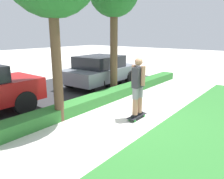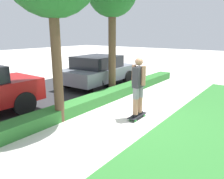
% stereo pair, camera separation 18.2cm
% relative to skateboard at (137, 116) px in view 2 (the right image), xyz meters
% --- Properties ---
extents(ground_plane, '(60.00, 60.00, 0.00)m').
position_rel_skateboard_xyz_m(ground_plane, '(-0.18, 0.28, -0.08)').
color(ground_plane, beige).
extents(street_asphalt, '(12.91, 5.00, 0.01)m').
position_rel_skateboard_xyz_m(street_asphalt, '(-0.18, 4.48, -0.08)').
color(street_asphalt, '#2D2D30').
rests_on(street_asphalt, ground_plane).
extents(hedge_row, '(12.91, 0.60, 0.36)m').
position_rel_skateboard_xyz_m(hedge_row, '(-0.18, 1.88, 0.10)').
color(hedge_row, '#2D702D').
rests_on(hedge_row, ground_plane).
extents(skateboard, '(0.77, 0.24, 0.10)m').
position_rel_skateboard_xyz_m(skateboard, '(0.00, 0.00, 0.00)').
color(skateboard, black).
rests_on(skateboard, ground_plane).
extents(skater_person, '(0.51, 0.45, 1.73)m').
position_rel_skateboard_xyz_m(skater_person, '(0.00, -0.00, 0.95)').
color(skater_person, black).
rests_on(skater_person, skateboard).
extents(parked_car_middle, '(3.98, 2.09, 1.46)m').
position_rel_skateboard_xyz_m(parked_car_middle, '(2.52, 3.67, 0.69)').
color(parked_car_middle, slate).
rests_on(parked_car_middle, ground_plane).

